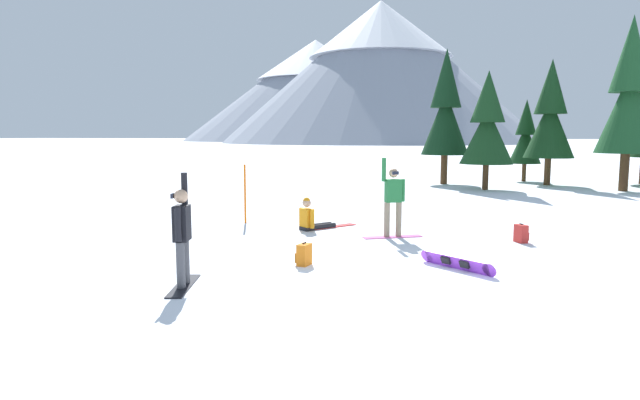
% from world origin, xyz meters
% --- Properties ---
extents(ground_plane, '(800.00, 800.00, 0.00)m').
position_xyz_m(ground_plane, '(0.00, 0.00, 0.00)').
color(ground_plane, white).
extents(snowboarder_foreground, '(0.70, 1.48, 1.98)m').
position_xyz_m(snowboarder_foreground, '(-3.59, -1.16, 0.93)').
color(snowboarder_foreground, black).
rests_on(snowboarder_foreground, ground_plane).
extents(snowboarder_midground, '(1.49, 1.00, 2.06)m').
position_xyz_m(snowboarder_midground, '(-0.84, 4.44, 0.98)').
color(snowboarder_midground, pink).
rests_on(snowboarder_midground, ground_plane).
extents(snowboarder_background, '(1.38, 1.63, 0.92)m').
position_xyz_m(snowboarder_background, '(-3.19, 4.93, 0.31)').
color(snowboarder_background, black).
rests_on(snowboarder_background, ground_plane).
extents(loose_snowboard_near_right, '(1.55, 1.12, 0.27)m').
position_xyz_m(loose_snowboard_near_right, '(0.90, 1.45, 0.14)').
color(loose_snowboard_near_right, '#993FD8').
rests_on(loose_snowboard_near_right, ground_plane).
extents(backpack_red, '(0.37, 0.38, 0.47)m').
position_xyz_m(backpack_red, '(2.30, 4.71, 0.21)').
color(backpack_red, red).
rests_on(backpack_red, ground_plane).
extents(backpack_orange, '(0.30, 0.35, 0.47)m').
position_xyz_m(backpack_orange, '(-2.08, 0.92, 0.21)').
color(backpack_orange, orange).
rests_on(backpack_orange, ground_plane).
extents(trail_marker_pole, '(0.06, 0.06, 1.76)m').
position_xyz_m(trail_marker_pole, '(-5.44, 5.40, 0.88)').
color(trail_marker_pole, orange).
rests_on(trail_marker_pole, ground_plane).
extents(pine_tree_young, '(2.54, 2.54, 6.56)m').
position_xyz_m(pine_tree_young, '(4.58, 21.47, 3.58)').
color(pine_tree_young, '#472D19').
rests_on(pine_tree_young, ground_plane).
extents(pine_tree_tall, '(2.51, 2.51, 5.69)m').
position_xyz_m(pine_tree_tall, '(1.45, 17.97, 3.11)').
color(pine_tree_tall, '#472D19').
rests_on(pine_tree_tall, ground_plane).
extents(pine_tree_twin, '(2.74, 2.74, 8.12)m').
position_xyz_m(pine_tree_twin, '(7.70, 19.23, 4.42)').
color(pine_tree_twin, '#472D19').
rests_on(pine_tree_twin, ground_plane).
extents(pine_tree_leaning, '(2.52, 2.52, 7.19)m').
position_xyz_m(pine_tree_leaning, '(-0.70, 20.57, 3.91)').
color(pine_tree_leaning, '#472D19').
rests_on(pine_tree_leaning, ground_plane).
extents(pine_tree_slender, '(1.77, 1.77, 4.65)m').
position_xyz_m(pine_tree_slender, '(3.57, 23.62, 2.53)').
color(pine_tree_slender, '#472D19').
rests_on(pine_tree_slender, ground_plane).
extents(peak_east_ridge, '(123.42, 123.42, 46.91)m').
position_xyz_m(peak_east_ridge, '(-75.82, 236.97, 24.51)').
color(peak_east_ridge, '#8C93A3').
rests_on(peak_east_ridge, ground_plane).
extents(peak_central_summit, '(109.84, 109.84, 48.57)m').
position_xyz_m(peak_central_summit, '(-34.28, 179.59, 25.38)').
color(peak_central_summit, '#8C93A3').
rests_on(peak_central_summit, ground_plane).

